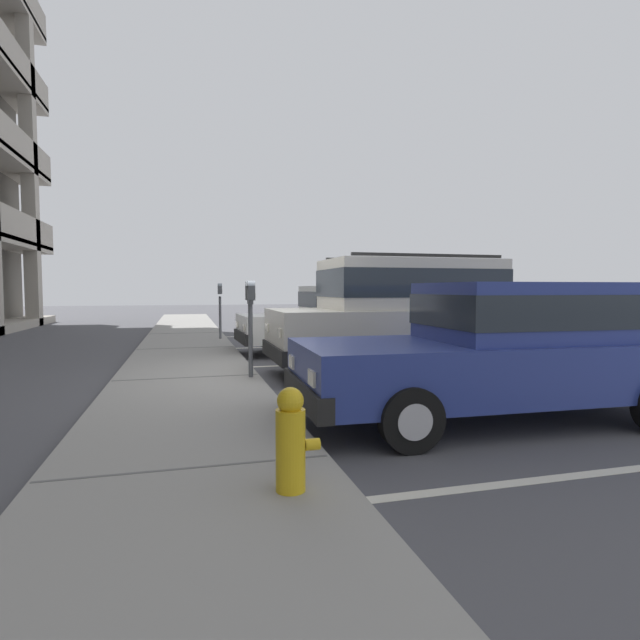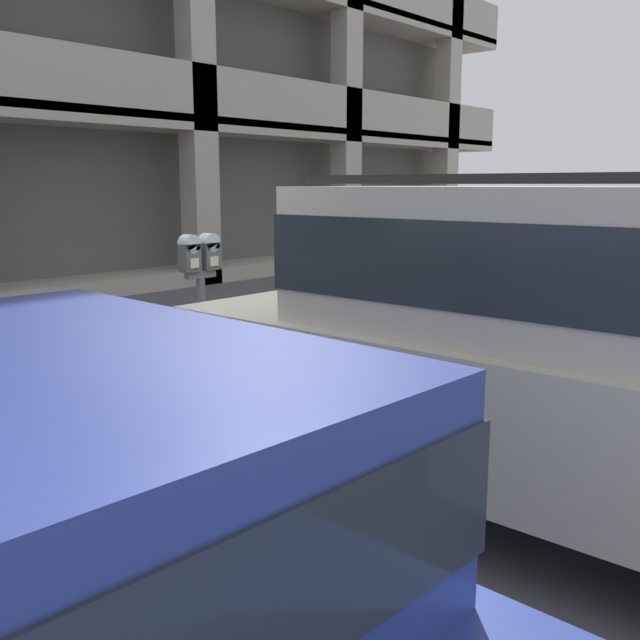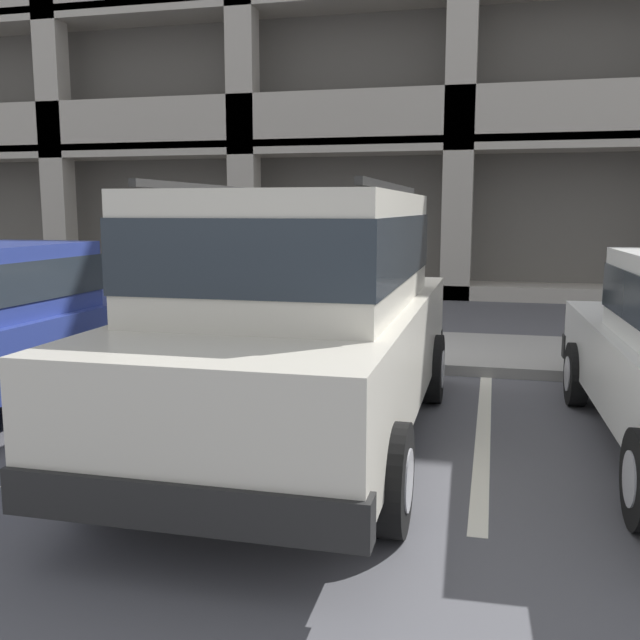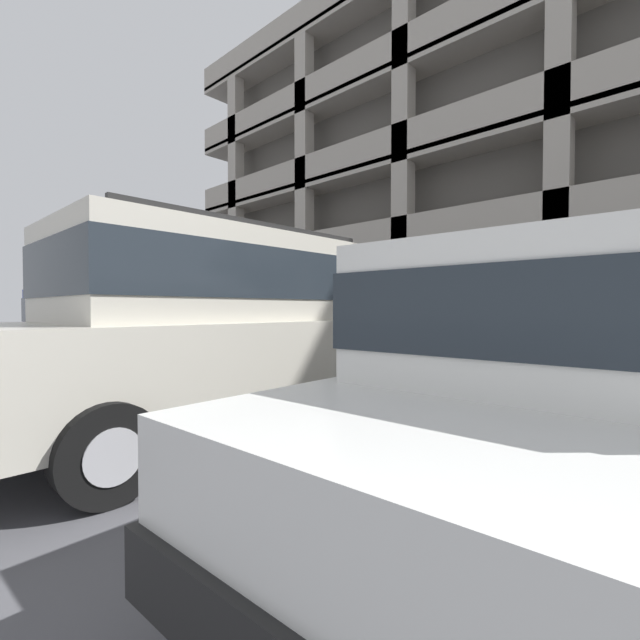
% 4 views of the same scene
% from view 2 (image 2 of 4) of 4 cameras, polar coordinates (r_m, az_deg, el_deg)
% --- Properties ---
extents(ground_plane, '(80.00, 80.00, 0.10)m').
position_cam_2_polar(ground_plane, '(5.98, -5.63, -9.11)').
color(ground_plane, '#4C4C51').
extents(sidewalk, '(40.00, 2.20, 0.12)m').
position_cam_2_polar(sidewalk, '(6.91, -13.06, -5.63)').
color(sidewalk, gray).
rests_on(sidewalk, ground_plane).
extents(parking_stall_lines, '(12.48, 4.80, 0.01)m').
position_cam_2_polar(parking_stall_lines, '(6.33, 13.75, -7.73)').
color(parking_stall_lines, silver).
rests_on(parking_stall_lines, ground_plane).
extents(silver_suv, '(2.04, 4.79, 2.03)m').
position_cam_2_polar(silver_suv, '(4.40, 17.72, -1.45)').
color(silver_suv, beige).
rests_on(silver_suv, ground_plane).
extents(parking_meter_near, '(0.35, 0.12, 1.48)m').
position_cam_2_polar(parking_meter_near, '(5.82, -9.54, 3.12)').
color(parking_meter_near, '#595B60').
rests_on(parking_meter_near, sidewalk).
extents(parking_meter_far, '(0.15, 0.12, 1.51)m').
position_cam_2_polar(parking_meter_far, '(10.84, 16.68, 5.73)').
color(parking_meter_far, '#595B60').
rests_on(parking_meter_far, sidewalk).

